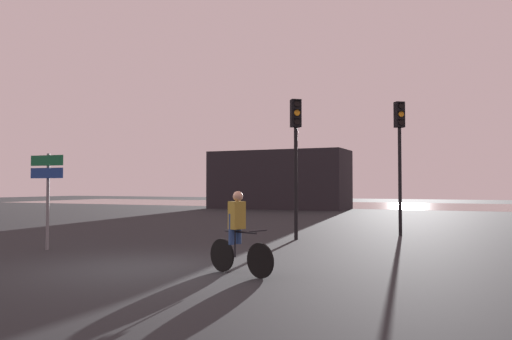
{
  "coord_description": "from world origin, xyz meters",
  "views": [
    {
      "loc": [
        6.57,
        -8.6,
        1.72
      ],
      "look_at": [
        0.5,
        5.0,
        2.2
      ],
      "focal_mm": 35.0,
      "sensor_mm": 36.0,
      "label": 1
    }
  ],
  "objects_px": {
    "traffic_light_center": "(296,142)",
    "cyclist": "(238,232)",
    "distant_building": "(279,180)",
    "direction_sign_post": "(47,183)",
    "traffic_light_far_right": "(400,143)"
  },
  "relations": [
    {
      "from": "traffic_light_center",
      "to": "cyclist",
      "type": "height_order",
      "value": "traffic_light_center"
    },
    {
      "from": "traffic_light_center",
      "to": "cyclist",
      "type": "relative_size",
      "value": 2.78
    },
    {
      "from": "direction_sign_post",
      "to": "distant_building",
      "type": "bearing_deg",
      "value": -85.12
    },
    {
      "from": "traffic_light_far_right",
      "to": "direction_sign_post",
      "type": "height_order",
      "value": "traffic_light_far_right"
    },
    {
      "from": "traffic_light_center",
      "to": "cyclist",
      "type": "distance_m",
      "value": 6.92
    },
    {
      "from": "distant_building",
      "to": "traffic_light_far_right",
      "type": "distance_m",
      "value": 20.94
    },
    {
      "from": "cyclist",
      "to": "traffic_light_center",
      "type": "bearing_deg",
      "value": -150.96
    },
    {
      "from": "distant_building",
      "to": "direction_sign_post",
      "type": "bearing_deg",
      "value": -82.64
    },
    {
      "from": "traffic_light_far_right",
      "to": "cyclist",
      "type": "bearing_deg",
      "value": 42.53
    },
    {
      "from": "traffic_light_center",
      "to": "direction_sign_post",
      "type": "relative_size",
      "value": 1.74
    },
    {
      "from": "traffic_light_far_right",
      "to": "direction_sign_post",
      "type": "bearing_deg",
      "value": 7.95
    },
    {
      "from": "distant_building",
      "to": "cyclist",
      "type": "bearing_deg",
      "value": -70.17
    },
    {
      "from": "traffic_light_center",
      "to": "distant_building",
      "type": "bearing_deg",
      "value": -105.89
    },
    {
      "from": "traffic_light_far_right",
      "to": "traffic_light_center",
      "type": "bearing_deg",
      "value": 7.49
    },
    {
      "from": "distant_building",
      "to": "direction_sign_post",
      "type": "relative_size",
      "value": 4.02
    }
  ]
}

